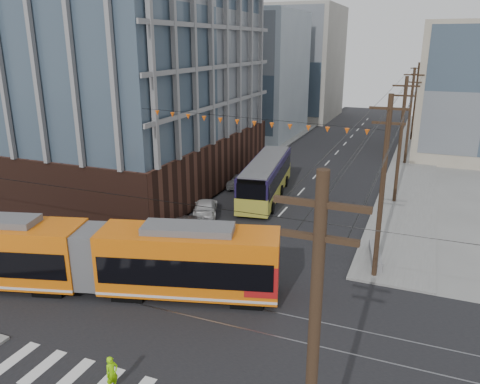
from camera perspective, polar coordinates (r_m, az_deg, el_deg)
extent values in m
plane|color=slate|center=(23.28, -10.02, -18.34)|extent=(160.00, 160.00, 0.00)
cube|color=#381E16|center=(50.54, -18.98, 17.63)|extent=(30.00, 25.00, 28.60)
cube|color=#8C99A5|center=(73.22, -0.16, 14.14)|extent=(18.00, 16.00, 18.00)
cube|color=gray|center=(91.14, 6.56, 15.37)|extent=(16.00, 18.00, 20.00)
cylinder|color=black|center=(12.81, 8.71, -21.76)|extent=(0.30, 0.30, 11.00)
cylinder|color=black|center=(72.20, 20.55, 10.20)|extent=(0.30, 0.30, 11.00)
imported|color=#B9B9BA|center=(34.55, -6.39, -4.25)|extent=(2.50, 4.68, 1.47)
imported|color=silver|center=(38.74, -4.22, -1.84)|extent=(3.37, 4.84, 1.30)
imported|color=slate|center=(46.03, 0.22, 1.40)|extent=(2.80, 4.95, 1.30)
imported|color=#92EF06|center=(21.06, -15.35, -20.57)|extent=(0.52, 0.65, 1.54)
cube|color=gray|center=(31.89, 16.14, -7.52)|extent=(1.54, 3.89, 0.76)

